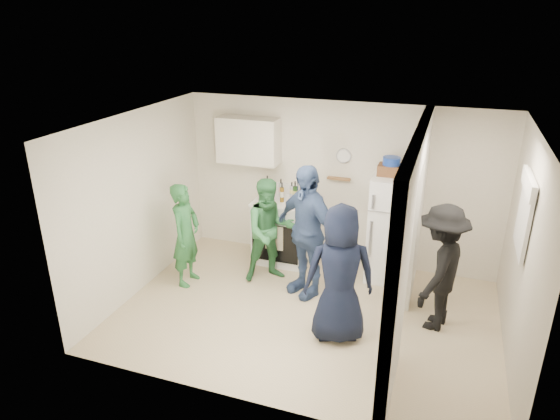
% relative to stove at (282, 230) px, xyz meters
% --- Properties ---
extents(floor, '(4.80, 4.80, 0.00)m').
position_rel_stove_xyz_m(floor, '(0.79, -1.37, -0.50)').
color(floor, tan).
rests_on(floor, ground).
extents(wall_back, '(4.80, 0.00, 4.80)m').
position_rel_stove_xyz_m(wall_back, '(0.79, 0.33, 0.75)').
color(wall_back, silver).
rests_on(wall_back, floor).
extents(wall_front, '(4.80, 0.00, 4.80)m').
position_rel_stove_xyz_m(wall_front, '(0.79, -3.07, 0.75)').
color(wall_front, silver).
rests_on(wall_front, floor).
extents(wall_left, '(0.00, 3.40, 3.40)m').
position_rel_stove_xyz_m(wall_left, '(-1.61, -1.37, 0.75)').
color(wall_left, silver).
rests_on(wall_left, floor).
extents(wall_right, '(0.00, 3.40, 3.40)m').
position_rel_stove_xyz_m(wall_right, '(3.19, -1.37, 0.75)').
color(wall_right, silver).
rests_on(wall_right, floor).
extents(ceiling, '(4.80, 4.80, 0.00)m').
position_rel_stove_xyz_m(ceiling, '(0.79, -1.37, 2.00)').
color(ceiling, white).
rests_on(ceiling, wall_back).
extents(partition_pier_back, '(0.12, 1.20, 2.50)m').
position_rel_stove_xyz_m(partition_pier_back, '(1.99, -0.27, 0.75)').
color(partition_pier_back, silver).
rests_on(partition_pier_back, floor).
extents(partition_pier_front, '(0.12, 1.20, 2.50)m').
position_rel_stove_xyz_m(partition_pier_front, '(1.99, -2.47, 0.75)').
color(partition_pier_front, silver).
rests_on(partition_pier_front, floor).
extents(partition_header, '(0.12, 1.00, 0.40)m').
position_rel_stove_xyz_m(partition_header, '(1.99, -1.37, 1.80)').
color(partition_header, silver).
rests_on(partition_header, partition_pier_back).
extents(stove, '(0.84, 0.70, 1.01)m').
position_rel_stove_xyz_m(stove, '(0.00, 0.00, 0.00)').
color(stove, white).
rests_on(stove, floor).
extents(upper_cabinet, '(0.95, 0.34, 0.70)m').
position_rel_stove_xyz_m(upper_cabinet, '(-0.61, 0.15, 1.35)').
color(upper_cabinet, silver).
rests_on(upper_cabinet, wall_back).
extents(fridge, '(0.64, 0.63, 1.57)m').
position_rel_stove_xyz_m(fridge, '(1.68, -0.03, 0.28)').
color(fridge, white).
rests_on(fridge, floor).
extents(wicker_basket, '(0.35, 0.25, 0.15)m').
position_rel_stove_xyz_m(wicker_basket, '(1.58, 0.02, 1.14)').
color(wicker_basket, brown).
rests_on(wicker_basket, fridge).
extents(blue_bowl, '(0.24, 0.24, 0.11)m').
position_rel_stove_xyz_m(blue_bowl, '(1.58, 0.02, 1.27)').
color(blue_bowl, '#16369A').
rests_on(blue_bowl, wicker_basket).
extents(yellow_cup_stack_top, '(0.09, 0.09, 0.25)m').
position_rel_stove_xyz_m(yellow_cup_stack_top, '(1.90, -0.13, 1.19)').
color(yellow_cup_stack_top, orange).
rests_on(yellow_cup_stack_top, fridge).
extents(wall_clock, '(0.22, 0.02, 0.22)m').
position_rel_stove_xyz_m(wall_clock, '(0.84, 0.31, 1.20)').
color(wall_clock, white).
rests_on(wall_clock, wall_back).
extents(spice_shelf, '(0.35, 0.08, 0.03)m').
position_rel_stove_xyz_m(spice_shelf, '(0.79, 0.28, 0.85)').
color(spice_shelf, olive).
rests_on(spice_shelf, wall_back).
extents(nook_window, '(0.03, 0.70, 0.80)m').
position_rel_stove_xyz_m(nook_window, '(3.17, -1.17, 1.15)').
color(nook_window, black).
rests_on(nook_window, wall_right).
extents(nook_window_frame, '(0.04, 0.76, 0.86)m').
position_rel_stove_xyz_m(nook_window_frame, '(3.16, -1.17, 1.15)').
color(nook_window_frame, white).
rests_on(nook_window_frame, wall_right).
extents(nook_valance, '(0.04, 0.82, 0.18)m').
position_rel_stove_xyz_m(nook_valance, '(3.13, -1.17, 1.50)').
color(nook_valance, white).
rests_on(nook_valance, wall_right).
extents(yellow_cup_stack_stove, '(0.09, 0.09, 0.25)m').
position_rel_stove_xyz_m(yellow_cup_stack_stove, '(-0.12, -0.22, 0.63)').
color(yellow_cup_stack_stove, '#FDF315').
rests_on(yellow_cup_stack_stove, stove).
extents(red_cup, '(0.09, 0.09, 0.12)m').
position_rel_stove_xyz_m(red_cup, '(0.22, -0.20, 0.56)').
color(red_cup, red).
rests_on(red_cup, stove).
extents(person_green_left, '(0.36, 0.55, 1.51)m').
position_rel_stove_xyz_m(person_green_left, '(-1.06, -1.12, 0.25)').
color(person_green_left, '#2E7337').
rests_on(person_green_left, floor).
extents(person_green_center, '(0.94, 0.90, 1.54)m').
position_rel_stove_xyz_m(person_green_center, '(0.02, -0.63, 0.27)').
color(person_green_center, '#367B43').
rests_on(person_green_center, floor).
extents(person_denim, '(1.17, 0.96, 1.86)m').
position_rel_stove_xyz_m(person_denim, '(0.62, -0.83, 0.43)').
color(person_denim, '#3B4E81').
rests_on(person_denim, floor).
extents(person_navy, '(0.97, 0.79, 1.70)m').
position_rel_stove_xyz_m(person_navy, '(1.29, -1.70, 0.35)').
color(person_navy, black).
rests_on(person_navy, floor).
extents(person_nook, '(0.86, 1.16, 1.61)m').
position_rel_stove_xyz_m(person_nook, '(2.38, -1.07, 0.30)').
color(person_nook, black).
rests_on(person_nook, floor).
extents(bottle_a, '(0.06, 0.06, 0.32)m').
position_rel_stove_xyz_m(bottle_a, '(-0.29, 0.12, 0.66)').
color(bottle_a, maroon).
rests_on(bottle_a, stove).
extents(bottle_b, '(0.07, 0.07, 0.25)m').
position_rel_stove_xyz_m(bottle_b, '(-0.17, -0.07, 0.63)').
color(bottle_b, '#224216').
rests_on(bottle_b, stove).
extents(bottle_c, '(0.07, 0.07, 0.29)m').
position_rel_stove_xyz_m(bottle_c, '(-0.08, 0.15, 0.65)').
color(bottle_c, '#A1A7AF').
rests_on(bottle_c, stove).
extents(bottle_d, '(0.06, 0.06, 0.30)m').
position_rel_stove_xyz_m(bottle_d, '(0.01, -0.06, 0.65)').
color(bottle_d, brown).
rests_on(bottle_d, stove).
extents(bottle_e, '(0.06, 0.06, 0.24)m').
position_rel_stove_xyz_m(bottle_e, '(0.09, 0.17, 0.62)').
color(bottle_e, '#9A9CAB').
rests_on(bottle_e, stove).
extents(bottle_f, '(0.07, 0.07, 0.32)m').
position_rel_stove_xyz_m(bottle_f, '(0.19, 0.02, 0.66)').
color(bottle_f, '#153413').
rests_on(bottle_f, stove).
extents(bottle_g, '(0.08, 0.08, 0.28)m').
position_rel_stove_xyz_m(bottle_g, '(0.27, 0.15, 0.64)').
color(bottle_g, brown).
rests_on(bottle_g, stove).
extents(bottle_h, '(0.06, 0.06, 0.25)m').
position_rel_stove_xyz_m(bottle_h, '(-0.31, -0.11, 0.63)').
color(bottle_h, silver).
rests_on(bottle_h, stove).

